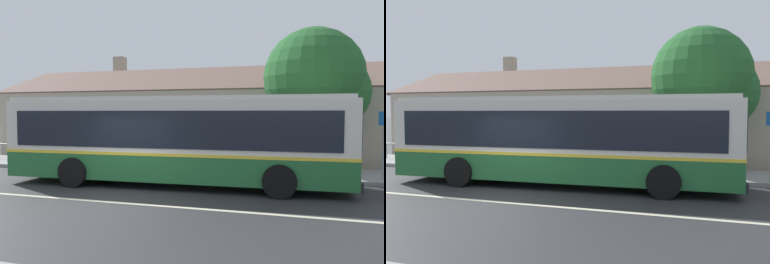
% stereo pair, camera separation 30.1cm
% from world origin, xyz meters
% --- Properties ---
extents(ground_plane, '(300.00, 300.00, 0.00)m').
position_xyz_m(ground_plane, '(0.00, 0.00, 0.00)').
color(ground_plane, '#2D2D30').
extents(sidewalk_far, '(60.00, 3.00, 0.15)m').
position_xyz_m(sidewalk_far, '(0.00, 6.00, 0.07)').
color(sidewalk_far, gray).
rests_on(sidewalk_far, ground).
extents(lane_divider_stripe, '(60.00, 0.16, 0.01)m').
position_xyz_m(lane_divider_stripe, '(0.00, 0.00, 0.00)').
color(lane_divider_stripe, beige).
rests_on(lane_divider_stripe, ground).
extents(community_building, '(22.07, 9.47, 6.27)m').
position_xyz_m(community_building, '(-0.98, 13.04, 1.91)').
color(community_building, tan).
rests_on(community_building, ground).
extents(transit_bus, '(11.71, 3.08, 3.03)m').
position_xyz_m(transit_bus, '(0.96, 2.90, 1.63)').
color(transit_bus, '#236633').
rests_on(transit_bus, ground).
extents(bench_by_building, '(1.71, 0.51, 0.94)m').
position_xyz_m(bench_by_building, '(-5.97, 5.42, 0.57)').
color(bench_by_building, '#4C4C4C').
rests_on(bench_by_building, sidewalk_far).
extents(bench_down_street, '(1.52, 0.51, 0.94)m').
position_xyz_m(bench_down_street, '(-1.57, 5.50, 0.56)').
color(bench_down_street, '#4C4C4C').
rests_on(bench_down_street, sidewalk_far).
extents(street_tree_primary, '(4.33, 4.10, 6.02)m').
position_xyz_m(street_tree_primary, '(5.78, 7.22, 3.78)').
color(street_tree_primary, '#4C3828').
rests_on(street_tree_primary, ground).
extents(bike_rack, '(1.16, 0.06, 0.78)m').
position_xyz_m(bike_rack, '(-9.37, 6.16, 0.68)').
color(bike_rack, slate).
rests_on(bike_rack, sidewalk_far).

